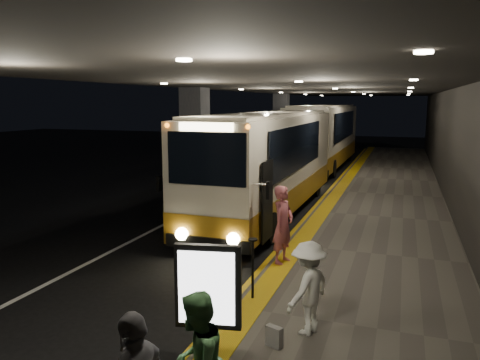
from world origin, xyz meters
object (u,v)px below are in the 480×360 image
Objects in this scene: info_sign at (208,289)px; coach_main at (269,168)px; passenger_boarding at (283,225)px; coach_second at (324,139)px; stanchion_post at (253,269)px; passenger_waiting_white at (308,288)px; bag_polka at (274,336)px.

coach_main is at bearing 89.75° from info_sign.
passenger_boarding is (1.82, -5.19, -0.58)m from coach_main.
coach_second is 22.53m from info_sign.
stanchion_post is (1.79, -7.40, -0.91)m from coach_main.
coach_second reaches higher than passenger_boarding.
coach_second is 7.47× the size of passenger_waiting_white.
passenger_boarding is 1.56× the size of stanchion_post.
passenger_boarding is at bearing 102.30° from bag_polka.
passenger_waiting_white reaches higher than stanchion_post.
coach_main is at bearing 103.58° from stanchion_post.
passenger_waiting_white is 0.96m from bag_polka.
bag_polka is 0.17× the size of info_sign.
info_sign reaches higher than bag_polka.
coach_main is 9.40× the size of stanchion_post.
stanchion_post is at bearing -75.69° from coach_main.
passenger_waiting_white is at bearing -80.83° from coach_second.
bag_polka is 1.87m from stanchion_post.
passenger_boarding is 1.19× the size of passenger_waiting_white.
info_sign reaches higher than passenger_boarding.
bag_polka is at bearing -9.89° from passenger_waiting_white.
coach_main is 7.67m from stanchion_post.
coach_second reaches higher than bag_polka.
stanchion_post reaches higher than bag_polka.
bag_polka is (2.65, -9.00, -1.34)m from coach_main.
coach_second is at bearing 97.32° from bag_polka.
bag_polka is at bearing 48.73° from info_sign.
coach_main is at bearing -137.68° from passenger_waiting_white.
coach_main is 9.48m from bag_polka.
passenger_boarding reaches higher than stanchion_post.
coach_second reaches higher than stanchion_post.
info_sign is (2.11, -22.43, -0.30)m from coach_second.
coach_main is 5.83× the size of info_sign.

